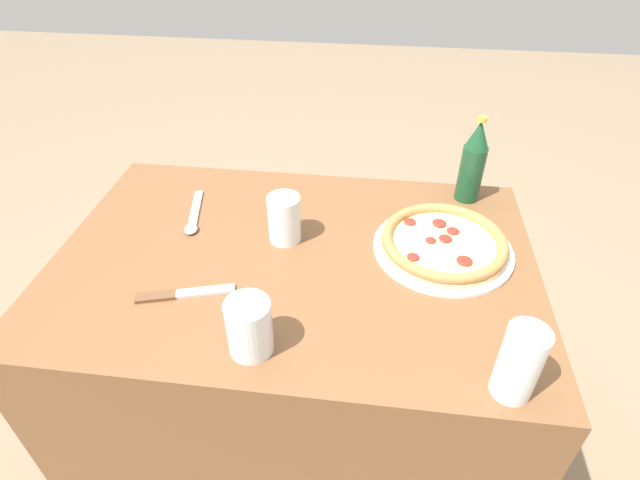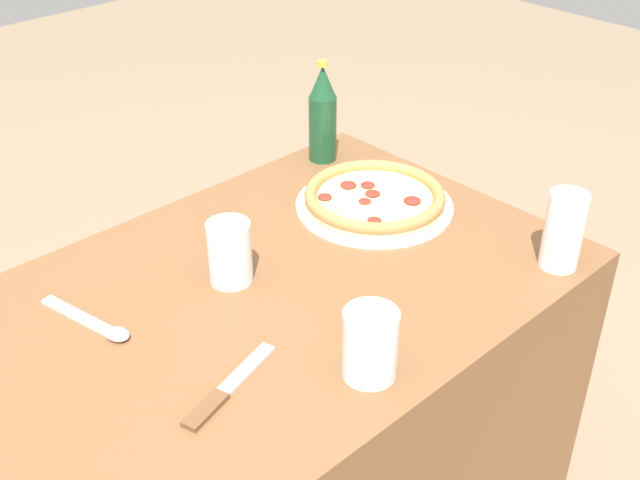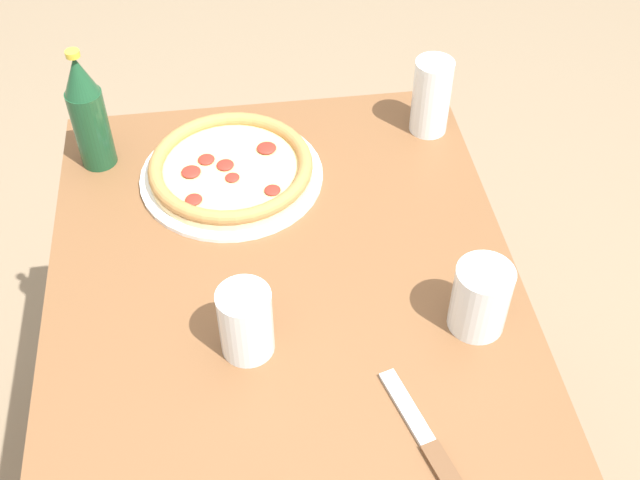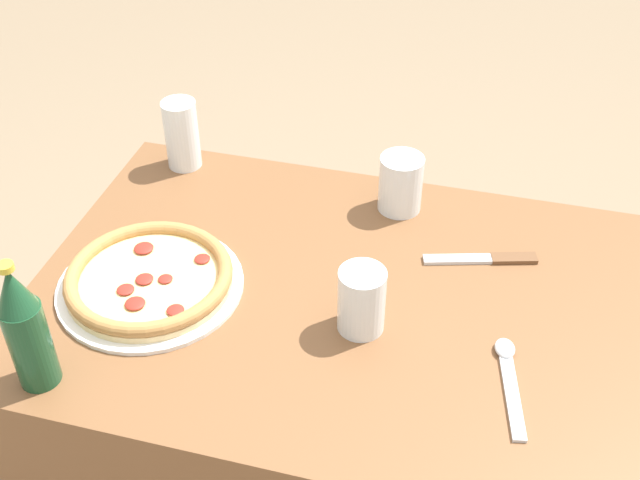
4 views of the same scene
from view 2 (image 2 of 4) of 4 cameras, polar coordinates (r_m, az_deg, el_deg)
The scene contains 8 objects.
table at distance 1.60m, azimuth -3.19°, elevation -14.00°, with size 1.06×0.71×0.73m.
pizza_margherita at distance 1.58m, azimuth 3.90°, elevation 2.94°, with size 0.31×0.31×0.04m.
glass_lemonade at distance 1.44m, azimuth 16.90°, elevation 0.41°, with size 0.07×0.07×0.14m.
glass_cola at distance 1.16m, azimuth 3.59°, elevation -7.59°, with size 0.08×0.08×0.11m.
glass_water at distance 1.36m, azimuth -6.42°, elevation -1.05°, with size 0.07×0.07×0.11m.
beer_bottle at distance 1.73m, azimuth 0.19°, elevation 8.93°, with size 0.06×0.06×0.22m.
knife at distance 1.17m, azimuth -6.64°, elevation -10.47°, with size 0.20×0.08×0.01m.
spoon at distance 1.32m, azimuth -15.55°, elevation -5.83°, with size 0.06×0.19×0.01m.
Camera 2 is at (0.70, 0.86, 1.52)m, focal length 45.00 mm.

